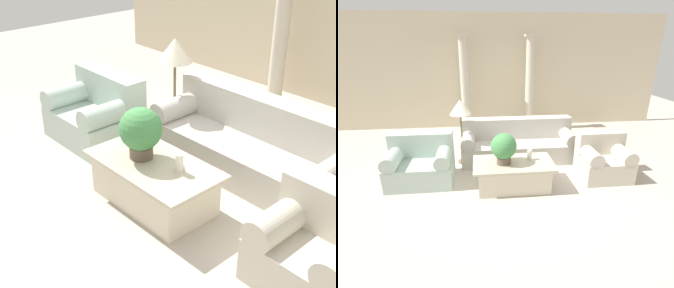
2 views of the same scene
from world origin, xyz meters
The scene contains 11 objects.
ground_plane centered at (0.00, 0.00, 0.00)m, with size 16.00×16.00×0.00m, color #BCB2A3.
wall_back centered at (0.00, 3.33, 1.60)m, with size 10.00×0.06×3.20m.
sofa_long centered at (0.30, 0.82, 0.35)m, with size 2.44×0.87×0.87m.
loveseat centered at (-1.63, 0.02, 0.36)m, with size 1.16×0.87×0.87m.
coffee_table centered at (0.03, -0.43, 0.25)m, with size 1.40×0.79×0.48m.
potted_plant centered at (-0.14, -0.44, 0.78)m, with size 0.44×0.44×0.54m.
pillar_candle centered at (0.33, -0.35, 0.57)m, with size 0.08×0.08×0.19m.
floor_lamp centered at (-0.91, 0.73, 1.17)m, with size 0.43×0.43×1.37m.
column_left centered at (-0.87, 2.86, 1.35)m, with size 0.33×0.33×2.64m.
column_right centered at (0.94, 2.86, 1.35)m, with size 0.33×0.33×2.64m.
armchair centered at (1.79, -0.20, 0.36)m, with size 0.90×0.77×0.84m.
Camera 2 is at (-0.55, -4.53, 2.45)m, focal length 28.00 mm.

